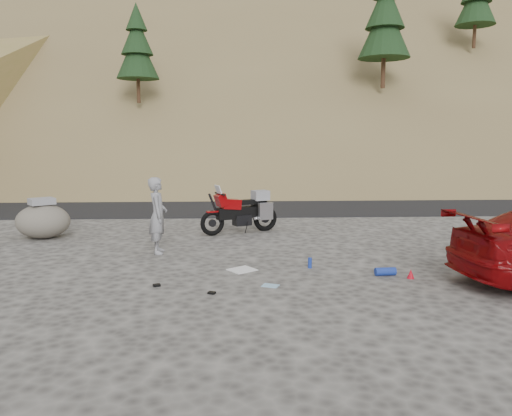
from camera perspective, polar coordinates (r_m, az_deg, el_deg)
The scene contains 13 objects.
ground at distance 10.67m, azimuth -4.90°, elevation -5.93°, with size 140.00×140.00×0.00m, color #413F3C.
road at distance 19.53m, azimuth -3.91°, elevation 0.47°, with size 120.00×7.00×0.05m, color black.
hillside at distance 51.93m, azimuth -3.33°, elevation 17.47°, with size 120.00×73.00×46.72m.
motorcycle at distance 13.52m, azimuth -1.46°, elevation -0.43°, with size 2.13×1.19×1.36m.
man at distance 11.49m, azimuth -11.05°, elevation -5.04°, with size 0.62×0.41×1.71m, color gray.
boulder at distance 13.93m, azimuth -23.17°, elevation -1.32°, with size 1.71×1.61×1.06m.
gear_white_cloth at distance 9.84m, azimuth -1.60°, elevation -7.07°, with size 0.48×0.42×0.02m, color white.
gear_blue_mat at distance 9.75m, azimuth 14.57°, elevation -7.04°, with size 0.15×0.15×0.39m, color #193297.
gear_bottle at distance 10.02m, azimuth 6.18°, elevation -6.26°, with size 0.08×0.08×0.21m, color #193297.
gear_funnel at distance 9.69m, azimuth 17.27°, elevation -7.20°, with size 0.13×0.13×0.17m, color red.
gear_glove_a at distance 8.43m, azimuth -5.08°, elevation -9.63°, with size 0.12×0.09×0.03m, color black.
gear_glove_b at distance 8.97m, azimuth -11.29°, elevation -8.65°, with size 0.12×0.09×0.04m, color black.
gear_blue_cloth at distance 8.83m, azimuth 1.66°, elevation -8.86°, with size 0.28×0.21×0.01m, color #8DBCDB.
Camera 1 is at (0.42, -10.35, 2.58)m, focal length 35.00 mm.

